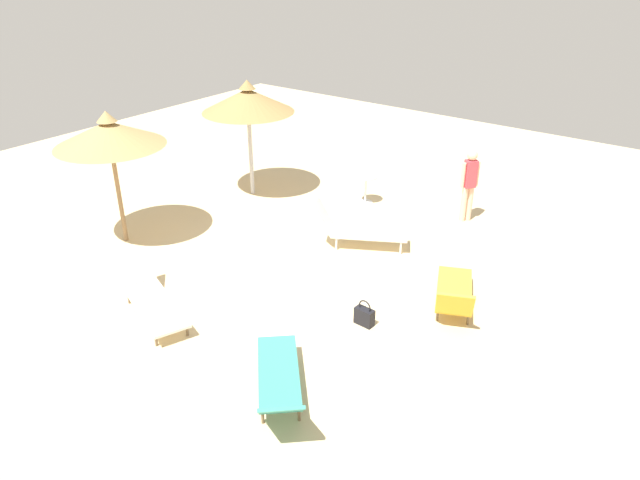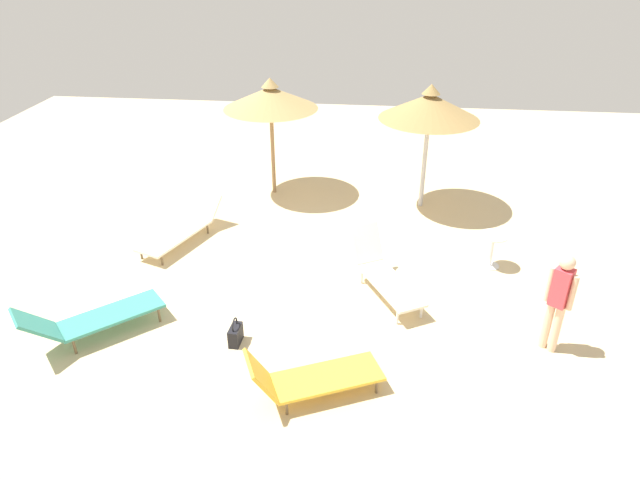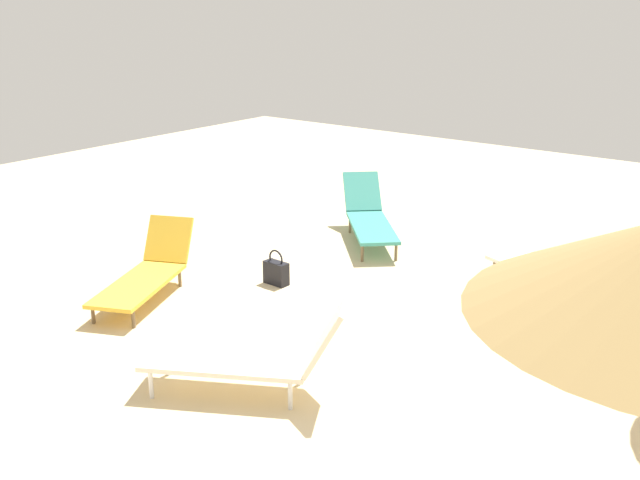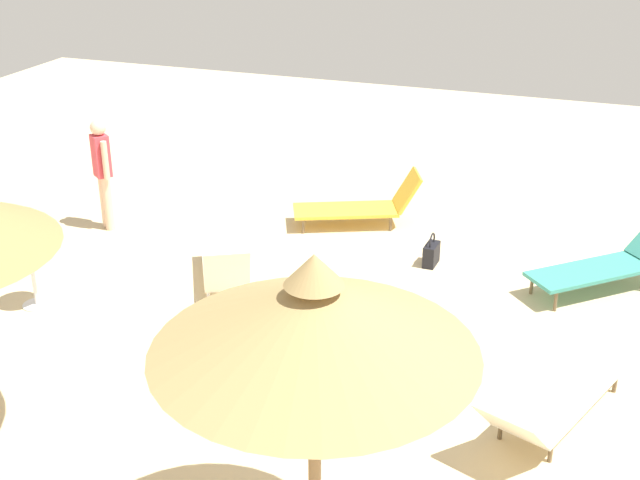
{
  "view_description": "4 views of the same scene",
  "coord_description": "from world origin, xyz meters",
  "px_view_note": "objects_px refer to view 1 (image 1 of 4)",
  "views": [
    {
      "loc": [
        -6.61,
        8.33,
        5.91
      ],
      "look_at": [
        -0.49,
        0.13,
        0.71
      ],
      "focal_mm": 33.33,
      "sensor_mm": 36.0,
      "label": 1
    },
    {
      "loc": [
        -9.12,
        -0.99,
        5.87
      ],
      "look_at": [
        -0.15,
        -0.02,
        0.85
      ],
      "focal_mm": 31.52,
      "sensor_mm": 36.0,
      "label": 2
    },
    {
      "loc": [
        4.0,
        -5.97,
        3.69
      ],
      "look_at": [
        -0.86,
        0.37,
        1.08
      ],
      "focal_mm": 42.24,
      "sensor_mm": 36.0,
      "label": 3
    },
    {
      "loc": [
        8.25,
        3.22,
        5.13
      ],
      "look_at": [
        -0.24,
        0.17,
        1.05
      ],
      "focal_mm": 46.89,
      "sensor_mm": 36.0,
      "label": 4
    }
  ],
  "objects_px": {
    "parasol_umbrella_front": "(109,134)",
    "lounge_chair_far_right": "(356,229)",
    "lounge_chair_far_left": "(150,297)",
    "lounge_chair_back": "(279,382)",
    "person_standing_near_right": "(469,181)",
    "handbag": "(364,316)",
    "parasol_umbrella_center": "(248,101)",
    "lounge_chair_edge": "(454,294)",
    "side_table_round": "(366,185)"
  },
  "relations": [
    {
      "from": "lounge_chair_far_right",
      "to": "lounge_chair_back",
      "type": "bearing_deg",
      "value": 111.5
    },
    {
      "from": "parasol_umbrella_front",
      "to": "handbag",
      "type": "height_order",
      "value": "parasol_umbrella_front"
    },
    {
      "from": "parasol_umbrella_front",
      "to": "lounge_chair_far_right",
      "type": "xyz_separation_m",
      "value": [
        -4.19,
        -2.77,
        -1.99
      ]
    },
    {
      "from": "parasol_umbrella_center",
      "to": "parasol_umbrella_front",
      "type": "bearing_deg",
      "value": 83.69
    },
    {
      "from": "person_standing_near_right",
      "to": "handbag",
      "type": "distance_m",
      "value": 5.05
    },
    {
      "from": "lounge_chair_far_left",
      "to": "lounge_chair_back",
      "type": "bearing_deg",
      "value": 172.67
    },
    {
      "from": "parasol_umbrella_front",
      "to": "lounge_chair_back",
      "type": "bearing_deg",
      "value": 162.45
    },
    {
      "from": "lounge_chair_edge",
      "to": "side_table_round",
      "type": "bearing_deg",
      "value": -38.84
    },
    {
      "from": "parasol_umbrella_center",
      "to": "lounge_chair_far_right",
      "type": "height_order",
      "value": "parasol_umbrella_center"
    },
    {
      "from": "side_table_round",
      "to": "lounge_chair_back",
      "type": "bearing_deg",
      "value": 113.5
    },
    {
      "from": "lounge_chair_edge",
      "to": "person_standing_near_right",
      "type": "bearing_deg",
      "value": -68.6
    },
    {
      "from": "lounge_chair_far_left",
      "to": "parasol_umbrella_front",
      "type": "bearing_deg",
      "value": -28.66
    },
    {
      "from": "lounge_chair_far_right",
      "to": "side_table_round",
      "type": "bearing_deg",
      "value": -62.29
    },
    {
      "from": "lounge_chair_edge",
      "to": "side_table_round",
      "type": "distance_m",
      "value": 4.98
    },
    {
      "from": "lounge_chair_back",
      "to": "lounge_chair_edge",
      "type": "bearing_deg",
      "value": -104.09
    },
    {
      "from": "lounge_chair_far_right",
      "to": "person_standing_near_right",
      "type": "bearing_deg",
      "value": -116.91
    },
    {
      "from": "lounge_chair_back",
      "to": "lounge_chair_far_left",
      "type": "distance_m",
      "value": 3.35
    },
    {
      "from": "parasol_umbrella_front",
      "to": "person_standing_near_right",
      "type": "xyz_separation_m",
      "value": [
        -5.53,
        -5.41,
        -1.43
      ]
    },
    {
      "from": "person_standing_near_right",
      "to": "handbag",
      "type": "bearing_deg",
      "value": 94.67
    },
    {
      "from": "lounge_chair_far_right",
      "to": "lounge_chair_far_left",
      "type": "height_order",
      "value": "lounge_chair_far_right"
    },
    {
      "from": "lounge_chair_far_right",
      "to": "lounge_chair_far_left",
      "type": "relative_size",
      "value": 0.88
    },
    {
      "from": "lounge_chair_back",
      "to": "lounge_chair_edge",
      "type": "height_order",
      "value": "lounge_chair_back"
    },
    {
      "from": "lounge_chair_back",
      "to": "handbag",
      "type": "bearing_deg",
      "value": -87.57
    },
    {
      "from": "side_table_round",
      "to": "lounge_chair_far_right",
      "type": "bearing_deg",
      "value": 117.71
    },
    {
      "from": "parasol_umbrella_center",
      "to": "person_standing_near_right",
      "type": "height_order",
      "value": "parasol_umbrella_center"
    },
    {
      "from": "lounge_chair_back",
      "to": "side_table_round",
      "type": "distance_m",
      "value": 7.41
    },
    {
      "from": "parasol_umbrella_center",
      "to": "lounge_chair_edge",
      "type": "relative_size",
      "value": 1.45
    },
    {
      "from": "lounge_chair_edge",
      "to": "person_standing_near_right",
      "type": "distance_m",
      "value": 3.96
    },
    {
      "from": "parasol_umbrella_front",
      "to": "lounge_chair_far_left",
      "type": "distance_m",
      "value": 3.73
    },
    {
      "from": "side_table_round",
      "to": "person_standing_near_right",
      "type": "bearing_deg",
      "value": -168.0
    },
    {
      "from": "lounge_chair_edge",
      "to": "handbag",
      "type": "xyz_separation_m",
      "value": [
        1.02,
        1.32,
        -0.16
      ]
    },
    {
      "from": "lounge_chair_back",
      "to": "person_standing_near_right",
      "type": "height_order",
      "value": "person_standing_near_right"
    },
    {
      "from": "parasol_umbrella_center",
      "to": "lounge_chair_back",
      "type": "distance_m",
      "value": 8.17
    },
    {
      "from": "lounge_chair_far_right",
      "to": "handbag",
      "type": "bearing_deg",
      "value": 126.82
    },
    {
      "from": "person_standing_near_right",
      "to": "lounge_chair_back",
      "type": "bearing_deg",
      "value": 93.95
    },
    {
      "from": "parasol_umbrella_center",
      "to": "person_standing_near_right",
      "type": "relative_size",
      "value": 1.7
    },
    {
      "from": "lounge_chair_far_right",
      "to": "person_standing_near_right",
      "type": "xyz_separation_m",
      "value": [
        -1.34,
        -2.64,
        0.56
      ]
    },
    {
      "from": "lounge_chair_back",
      "to": "handbag",
      "type": "height_order",
      "value": "lounge_chair_back"
    },
    {
      "from": "lounge_chair_far_left",
      "to": "side_table_round",
      "type": "bearing_deg",
      "value": -93.33
    },
    {
      "from": "lounge_chair_back",
      "to": "person_standing_near_right",
      "type": "distance_m",
      "value": 7.36
    },
    {
      "from": "lounge_chair_far_left",
      "to": "lounge_chair_edge",
      "type": "bearing_deg",
      "value": -142.61
    },
    {
      "from": "parasol_umbrella_front",
      "to": "lounge_chair_far_right",
      "type": "relative_size",
      "value": 1.43
    },
    {
      "from": "parasol_umbrella_center",
      "to": "lounge_chair_far_left",
      "type": "relative_size",
      "value": 1.28
    },
    {
      "from": "lounge_chair_far_right",
      "to": "person_standing_near_right",
      "type": "relative_size",
      "value": 1.17
    },
    {
      "from": "parasol_umbrella_front",
      "to": "parasol_umbrella_center",
      "type": "height_order",
      "value": "parasol_umbrella_center"
    },
    {
      "from": "parasol_umbrella_center",
      "to": "side_table_round",
      "type": "xyz_separation_m",
      "value": [
        -2.68,
        -1.23,
        -1.94
      ]
    },
    {
      "from": "parasol_umbrella_front",
      "to": "lounge_chair_far_left",
      "type": "relative_size",
      "value": 1.26
    },
    {
      "from": "parasol_umbrella_front",
      "to": "lounge_chair_edge",
      "type": "height_order",
      "value": "parasol_umbrella_front"
    },
    {
      "from": "lounge_chair_edge",
      "to": "lounge_chair_far_left",
      "type": "bearing_deg",
      "value": 37.39
    },
    {
      "from": "parasol_umbrella_front",
      "to": "person_standing_near_right",
      "type": "distance_m",
      "value": 7.86
    }
  ]
}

